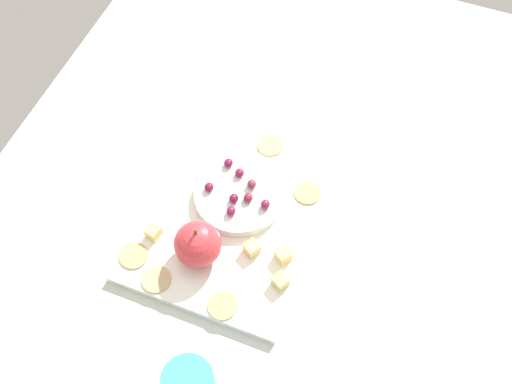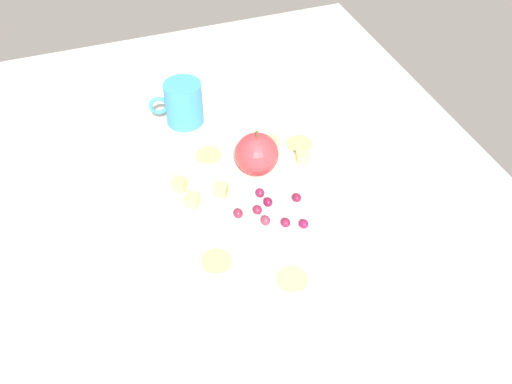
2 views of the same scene
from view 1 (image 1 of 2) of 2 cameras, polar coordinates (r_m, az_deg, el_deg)
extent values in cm
cube|color=#B4B8AC|center=(105.67, -0.26, -2.89)|extent=(134.94, 98.35, 3.76)
cube|color=silver|center=(103.64, -2.12, -1.94)|extent=(38.55, 29.34, 1.60)
cylinder|color=silver|center=(103.27, -1.65, -0.29)|extent=(15.68, 15.68, 1.93)
sphere|color=#C7343A|center=(95.97, -5.63, -5.02)|extent=(7.78, 7.78, 7.78)
cylinder|color=brown|center=(91.97, -5.87, -3.81)|extent=(0.50, 0.50, 1.20)
cube|color=#F1D271|center=(101.10, -9.88, -3.81)|extent=(2.60, 2.60, 2.22)
cube|color=#E1C56D|center=(96.02, 2.38, -8.57)|extent=(3.03, 3.03, 2.22)
cube|color=#E9C86E|center=(97.86, 2.64, -6.09)|extent=(3.10, 3.10, 2.22)
cube|color=#EBC571|center=(98.28, -0.42, -5.44)|extent=(3.04, 3.04, 2.22)
cylinder|color=tan|center=(95.58, -3.23, -10.86)|extent=(4.82, 4.82, 0.40)
cylinder|color=tan|center=(104.76, 4.97, -0.06)|extent=(4.82, 4.82, 0.40)
cylinder|color=tan|center=(109.96, 1.39, 4.52)|extent=(4.82, 4.82, 0.40)
cylinder|color=tan|center=(100.78, -11.70, -6.03)|extent=(4.82, 4.82, 0.40)
cylinder|color=tan|center=(98.39, -9.57, -8.29)|extent=(4.82, 4.82, 0.40)
ellipsoid|color=maroon|center=(100.81, -2.24, -0.78)|extent=(1.73, 1.55, 1.50)
ellipsoid|color=maroon|center=(101.03, -0.76, -0.55)|extent=(1.73, 1.55, 1.42)
ellipsoid|color=maroon|center=(102.34, -0.42, 0.78)|extent=(1.73, 1.55, 1.57)
ellipsoid|color=maroon|center=(103.70, -1.60, 1.86)|extent=(1.73, 1.55, 1.40)
ellipsoid|color=maroon|center=(102.44, -4.55, 0.48)|extent=(1.73, 1.55, 1.39)
ellipsoid|color=maroon|center=(100.28, 0.90, -1.19)|extent=(1.73, 1.55, 1.61)
ellipsoid|color=maroon|center=(104.92, -2.67, 2.82)|extent=(1.73, 1.55, 1.39)
ellipsoid|color=maroon|center=(99.77, -2.42, -1.84)|extent=(1.73, 1.55, 1.51)
camera|label=2|loc=(1.11, 31.68, 43.80)|focal=41.00mm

